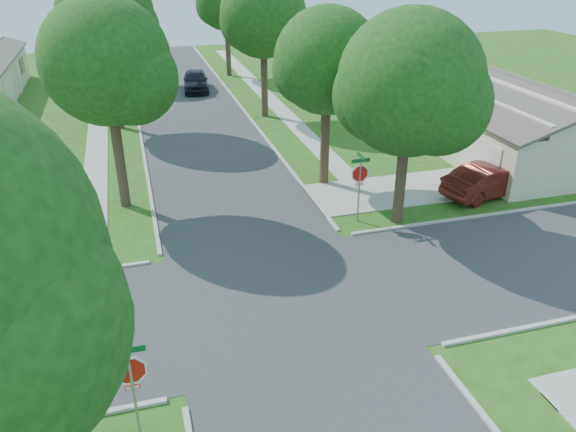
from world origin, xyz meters
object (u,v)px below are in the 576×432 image
(tree_e_far, at_px, (227,3))
(house_ne_near, at_px, (503,123))
(car_curb_east, at_px, (196,80))
(tree_w_far, at_px, (109,12))
(tree_e_near, at_px, (328,66))
(stop_sign_ne, at_px, (360,176))
(tree_ne_corner, at_px, (411,90))
(tree_e_mid, at_px, (264,19))
(tree_w_mid, at_px, (107,20))
(stop_sign_sw, at_px, (131,375))
(car_curb_west, at_px, (133,56))
(house_ne_far, at_px, (373,62))
(tree_w_near, at_px, (108,67))
(car_driveway, at_px, (489,180))

(tree_e_far, bearing_deg, house_ne_near, -63.97)
(car_curb_east, bearing_deg, tree_w_far, 147.33)
(tree_w_far, bearing_deg, tree_e_near, -69.39)
(tree_e_near, bearing_deg, stop_sign_ne, -90.68)
(tree_e_near, height_order, tree_ne_corner, tree_ne_corner)
(stop_sign_ne, height_order, tree_e_mid, tree_e_mid)
(tree_e_far, xyz_separation_m, tree_w_mid, (-9.39, -13.00, 0.51))
(tree_e_near, relative_size, tree_e_mid, 0.90)
(tree_e_near, xyz_separation_m, tree_w_mid, (-9.39, 12.00, 0.85))
(stop_sign_sw, relative_size, tree_w_far, 0.37)
(car_curb_west, bearing_deg, house_ne_far, 152.58)
(stop_sign_ne, relative_size, tree_e_mid, 0.32)
(stop_sign_ne, distance_m, car_curb_west, 37.63)
(tree_e_mid, bearing_deg, tree_w_near, -128.08)
(stop_sign_sw, height_order, tree_ne_corner, tree_ne_corner)
(tree_e_mid, bearing_deg, stop_sign_ne, -90.20)
(tree_w_far, relative_size, car_curb_west, 1.70)
(stop_sign_sw, xyz_separation_m, car_driveway, (16.20, 10.20, -1.27))
(tree_w_near, bearing_deg, tree_e_mid, 51.92)
(stop_sign_sw, bearing_deg, house_ne_near, 37.18)
(car_curb_west, bearing_deg, tree_w_near, 93.06)
(tree_w_far, relative_size, house_ne_near, 0.59)
(house_ne_far, xyz_separation_m, car_curb_west, (-19.11, 12.49, -0.83))
(tree_e_mid, relative_size, car_driveway, 2.00)
(tree_w_mid, bearing_deg, tree_ne_corner, -56.78)
(stop_sign_sw, relative_size, tree_w_mid, 0.31)
(house_ne_near, bearing_deg, tree_e_mid, 138.30)
(tree_w_far, bearing_deg, car_curb_west, 78.44)
(stop_sign_sw, height_order, tree_e_far, tree_e_far)
(car_curb_east, bearing_deg, tree_e_far, 58.45)
(tree_ne_corner, xyz_separation_m, house_ne_near, (9.63, 6.79, -4.08))
(stop_sign_sw, height_order, car_driveway, stop_sign_sw)
(tree_ne_corner, bearing_deg, tree_w_far, 110.28)
(stop_sign_sw, bearing_deg, tree_w_mid, 89.87)
(tree_ne_corner, bearing_deg, house_ne_far, 68.77)
(tree_e_near, bearing_deg, car_curb_west, 103.62)
(tree_w_near, xyz_separation_m, car_curb_west, (1.52, 32.48, -5.43))
(stop_sign_ne, relative_size, tree_w_mid, 0.31)
(car_curb_west, bearing_deg, tree_e_far, 142.21)
(car_curb_west, bearing_deg, car_curb_east, 115.35)
(tree_w_far, bearing_deg, tree_ne_corner, -69.72)
(tree_e_far, distance_m, house_ne_far, 13.09)
(tree_w_far, distance_m, house_ne_near, 31.17)
(stop_sign_ne, bearing_deg, tree_w_near, 155.26)
(tree_w_mid, xyz_separation_m, tree_ne_corner, (11.00, -16.80, -0.90))
(tree_e_far, relative_size, tree_w_near, 0.97)
(tree_ne_corner, xyz_separation_m, car_curb_east, (-5.16, 25.15, -4.80))
(tree_e_near, xyz_separation_m, tree_e_far, (0.00, 25.00, 0.34))
(house_ne_near, xyz_separation_m, car_curb_east, (-14.79, 18.36, -0.72))
(tree_e_far, bearing_deg, tree_w_near, -110.60)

